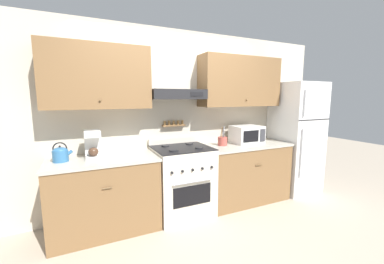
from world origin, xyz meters
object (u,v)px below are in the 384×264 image
object	(u,v)px
tea_kettle	(60,154)
utensil_crock	(222,141)
microwave	(247,134)
stove_range	(182,180)
coffee_maker	(93,144)
refrigerator	(296,137)

from	to	relation	value
tea_kettle	utensil_crock	bearing A→B (deg)	0.00
tea_kettle	microwave	world-z (taller)	microwave
stove_range	coffee_maker	bearing A→B (deg)	175.41
stove_range	coffee_maker	size ratio (longest dim) A/B	3.10
tea_kettle	microwave	xyz separation A→B (m)	(2.57, 0.02, 0.05)
coffee_maker	microwave	distance (m)	2.23
tea_kettle	utensil_crock	distance (m)	2.11
coffee_maker	microwave	xyz separation A→B (m)	(2.23, -0.01, -0.03)
refrigerator	utensil_crock	distance (m)	1.44
refrigerator	coffee_maker	world-z (taller)	refrigerator
microwave	utensil_crock	size ratio (longest dim) A/B	1.64
stove_range	tea_kettle	xyz separation A→B (m)	(-1.44, 0.06, 0.51)
stove_range	utensil_crock	bearing A→B (deg)	4.76
coffee_maker	utensil_crock	distance (m)	1.78
stove_range	refrigerator	distance (m)	2.16
refrigerator	tea_kettle	bearing A→B (deg)	179.00
microwave	stove_range	bearing A→B (deg)	-176.26
refrigerator	microwave	size ratio (longest dim) A/B	4.02
coffee_maker	refrigerator	bearing A→B (deg)	-1.68
tea_kettle	refrigerator	bearing A→B (deg)	-1.00
refrigerator	coffee_maker	distance (m)	3.22
coffee_maker	utensil_crock	world-z (taller)	coffee_maker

